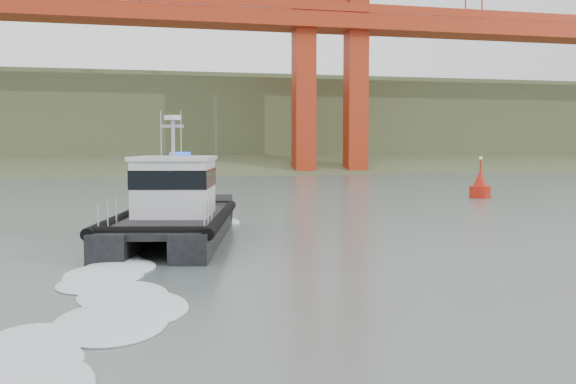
% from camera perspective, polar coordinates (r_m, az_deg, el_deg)
% --- Properties ---
extents(ground, '(400.00, 400.00, 0.00)m').
position_cam_1_polar(ground, '(17.81, 6.61, -9.84)').
color(ground, slate).
rests_on(ground, ground).
extents(headlands, '(500.00, 105.36, 27.12)m').
position_cam_1_polar(headlands, '(141.89, -10.94, 5.28)').
color(headlands, '#41502E').
rests_on(headlands, ground).
extents(patrol_boat, '(6.86, 12.64, 5.82)m').
position_cam_1_polar(patrol_boat, '(29.26, -10.12, -1.44)').
color(patrol_boat, black).
rests_on(patrol_boat, ground).
extents(nav_buoy, '(1.71, 1.71, 3.56)m').
position_cam_1_polar(nav_buoy, '(54.22, 16.71, 0.49)').
color(nav_buoy, '#B11B0C').
rests_on(nav_buoy, ground).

